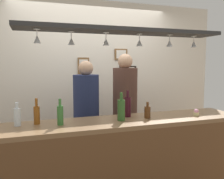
% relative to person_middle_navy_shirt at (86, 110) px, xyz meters
% --- Properties ---
extents(back_wall, '(4.40, 0.06, 2.60)m').
position_rel_person_middle_navy_shirt_xyz_m(back_wall, '(0.26, 0.71, 0.31)').
color(back_wall, silver).
rests_on(back_wall, ground_plane).
extents(bar_counter, '(2.70, 0.55, 1.00)m').
position_rel_person_middle_navy_shirt_xyz_m(bar_counter, '(0.26, -0.89, -0.31)').
color(bar_counter, brown).
rests_on(bar_counter, ground_plane).
extents(overhead_glass_rack, '(2.20, 0.36, 0.04)m').
position_rel_person_middle_navy_shirt_xyz_m(overhead_glass_rack, '(0.26, -0.69, 0.96)').
color(overhead_glass_rack, black).
extents(hanging_wineglass_far_left, '(0.07, 0.07, 0.13)m').
position_rel_person_middle_navy_shirt_xyz_m(hanging_wineglass_far_left, '(-0.61, -0.71, 0.85)').
color(hanging_wineglass_far_left, silver).
rests_on(hanging_wineglass_far_left, overhead_glass_rack).
extents(hanging_wineglass_left, '(0.07, 0.07, 0.13)m').
position_rel_person_middle_navy_shirt_xyz_m(hanging_wineglass_left, '(-0.28, -0.62, 0.85)').
color(hanging_wineglass_left, silver).
rests_on(hanging_wineglass_left, overhead_glass_rack).
extents(hanging_wineglass_center_left, '(0.07, 0.07, 0.13)m').
position_rel_person_middle_navy_shirt_xyz_m(hanging_wineglass_center_left, '(0.07, -0.66, 0.85)').
color(hanging_wineglass_center_left, silver).
rests_on(hanging_wineglass_center_left, overhead_glass_rack).
extents(hanging_wineglass_center, '(0.07, 0.07, 0.13)m').
position_rel_person_middle_navy_shirt_xyz_m(hanging_wineglass_center, '(0.44, -0.68, 0.85)').
color(hanging_wineglass_center, silver).
rests_on(hanging_wineglass_center, overhead_glass_rack).
extents(hanging_wineglass_center_right, '(0.07, 0.07, 0.13)m').
position_rel_person_middle_navy_shirt_xyz_m(hanging_wineglass_center_right, '(0.80, -0.71, 0.85)').
color(hanging_wineglass_center_right, silver).
rests_on(hanging_wineglass_center_right, overhead_glass_rack).
extents(hanging_wineglass_right, '(0.07, 0.07, 0.13)m').
position_rel_person_middle_navy_shirt_xyz_m(hanging_wineglass_right, '(1.13, -0.70, 0.85)').
color(hanging_wineglass_right, silver).
rests_on(hanging_wineglass_right, overhead_glass_rack).
extents(person_middle_navy_shirt, '(0.34, 0.34, 1.64)m').
position_rel_person_middle_navy_shirt_xyz_m(person_middle_navy_shirt, '(0.00, 0.00, 0.00)').
color(person_middle_navy_shirt, '#2D334C').
rests_on(person_middle_navy_shirt, ground_plane).
extents(person_right_brown_shirt, '(0.34, 0.34, 1.74)m').
position_rel_person_middle_navy_shirt_xyz_m(person_right_brown_shirt, '(0.55, 0.00, 0.06)').
color(person_right_brown_shirt, '#2D334C').
rests_on(person_right_brown_shirt, ground_plane).
extents(bottle_beer_green_import, '(0.06, 0.06, 0.26)m').
position_rel_person_middle_navy_shirt_xyz_m(bottle_beer_green_import, '(-0.42, -0.74, 0.12)').
color(bottle_beer_green_import, '#336B2D').
rests_on(bottle_beer_green_import, bar_counter).
extents(bottle_wine_dark_red, '(0.08, 0.08, 0.30)m').
position_rel_person_middle_navy_shirt_xyz_m(bottle_wine_dark_red, '(0.34, -0.61, 0.14)').
color(bottle_wine_dark_red, '#380F19').
rests_on(bottle_wine_dark_red, bar_counter).
extents(bottle_beer_amber_tall, '(0.06, 0.06, 0.26)m').
position_rel_person_middle_navy_shirt_xyz_m(bottle_beer_amber_tall, '(-0.64, -0.63, 0.12)').
color(bottle_beer_amber_tall, brown).
rests_on(bottle_beer_amber_tall, bar_counter).
extents(bottle_beer_brown_stubby, '(0.07, 0.07, 0.18)m').
position_rel_person_middle_navy_shirt_xyz_m(bottle_beer_brown_stubby, '(0.52, -0.75, 0.09)').
color(bottle_beer_brown_stubby, '#512D14').
rests_on(bottle_beer_brown_stubby, bar_counter).
extents(bottle_champagne_green, '(0.08, 0.08, 0.30)m').
position_rel_person_middle_navy_shirt_xyz_m(bottle_champagne_green, '(0.21, -0.76, 0.14)').
color(bottle_champagne_green, '#2D5623').
rests_on(bottle_champagne_green, bar_counter).
extents(bottle_soda_clear, '(0.06, 0.06, 0.23)m').
position_rel_person_middle_navy_shirt_xyz_m(bottle_soda_clear, '(-0.82, -0.64, 0.11)').
color(bottle_soda_clear, silver).
rests_on(bottle_soda_clear, bar_counter).
extents(cupcake, '(0.06, 0.06, 0.08)m').
position_rel_person_middle_navy_shirt_xyz_m(cupcake, '(1.11, -0.82, 0.05)').
color(cupcake, beige).
rests_on(cupcake, bar_counter).
extents(picture_frame_lower_pair, '(0.30, 0.02, 0.18)m').
position_rel_person_middle_navy_shirt_xyz_m(picture_frame_lower_pair, '(0.87, 0.67, 0.48)').
color(picture_frame_lower_pair, black).
rests_on(picture_frame_lower_pair, back_wall).
extents(picture_frame_upper_small, '(0.22, 0.02, 0.18)m').
position_rel_person_middle_navy_shirt_xyz_m(picture_frame_upper_small, '(0.74, 0.67, 0.77)').
color(picture_frame_upper_small, brown).
rests_on(picture_frame_upper_small, back_wall).
extents(picture_frame_crest, '(0.18, 0.02, 0.26)m').
position_rel_person_middle_navy_shirt_xyz_m(picture_frame_crest, '(0.11, 0.67, 0.58)').
color(picture_frame_crest, brown).
rests_on(picture_frame_crest, back_wall).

